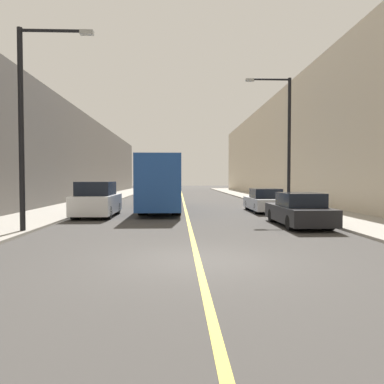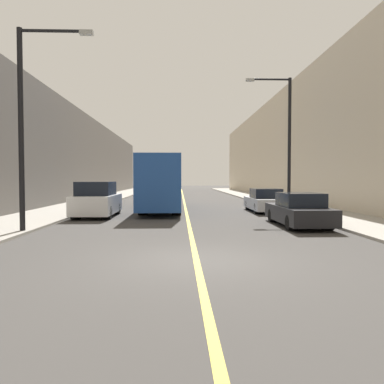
{
  "view_description": "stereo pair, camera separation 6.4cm",
  "coord_description": "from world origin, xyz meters",
  "px_view_note": "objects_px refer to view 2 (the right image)",
  "views": [
    {
      "loc": [
        -0.5,
        -9.35,
        2.07
      ],
      "look_at": [
        0.24,
        10.33,
        1.36
      ],
      "focal_mm": 35.0,
      "sensor_mm": 36.0,
      "label": 1
    },
    {
      "loc": [
        -0.43,
        -9.35,
        2.07
      ],
      "look_at": [
        0.24,
        10.33,
        1.36
      ],
      "focal_mm": 35.0,
      "sensor_mm": 36.0,
      "label": 2
    }
  ],
  "objects_px": {
    "car_right_near": "(299,211)",
    "car_right_mid": "(265,201)",
    "street_lamp_left": "(28,115)",
    "bus": "(163,182)",
    "parked_suv_left": "(97,201)",
    "street_lamp_right": "(286,135)"
  },
  "relations": [
    {
      "from": "car_right_near",
      "to": "car_right_mid",
      "type": "relative_size",
      "value": 1.03
    },
    {
      "from": "car_right_near",
      "to": "street_lamp_left",
      "type": "distance_m",
      "value": 11.67
    },
    {
      "from": "car_right_mid",
      "to": "car_right_near",
      "type": "bearing_deg",
      "value": -90.96
    },
    {
      "from": "bus",
      "to": "parked_suv_left",
      "type": "height_order",
      "value": "bus"
    },
    {
      "from": "bus",
      "to": "car_right_mid",
      "type": "bearing_deg",
      "value": -16.62
    },
    {
      "from": "parked_suv_left",
      "to": "street_lamp_right",
      "type": "relative_size",
      "value": 0.55
    },
    {
      "from": "car_right_near",
      "to": "street_lamp_right",
      "type": "relative_size",
      "value": 0.58
    },
    {
      "from": "bus",
      "to": "car_right_near",
      "type": "distance_m",
      "value": 10.91
    },
    {
      "from": "street_lamp_right",
      "to": "parked_suv_left",
      "type": "bearing_deg",
      "value": -166.76
    },
    {
      "from": "car_right_near",
      "to": "street_lamp_left",
      "type": "bearing_deg",
      "value": -170.85
    },
    {
      "from": "parked_suv_left",
      "to": "car_right_mid",
      "type": "distance_m",
      "value": 10.13
    },
    {
      "from": "car_right_mid",
      "to": "street_lamp_left",
      "type": "bearing_deg",
      "value": -141.81
    },
    {
      "from": "bus",
      "to": "street_lamp_left",
      "type": "relative_size",
      "value": 1.62
    },
    {
      "from": "car_right_mid",
      "to": "street_lamp_right",
      "type": "relative_size",
      "value": 0.56
    },
    {
      "from": "street_lamp_left",
      "to": "car_right_mid",
      "type": "bearing_deg",
      "value": 38.19
    },
    {
      "from": "car_right_mid",
      "to": "street_lamp_left",
      "type": "xyz_separation_m",
      "value": [
        -11.01,
        -8.66,
        3.8
      ]
    },
    {
      "from": "street_lamp_right",
      "to": "street_lamp_left",
      "type": "bearing_deg",
      "value": -144.89
    },
    {
      "from": "parked_suv_left",
      "to": "street_lamp_right",
      "type": "bearing_deg",
      "value": 13.24
    },
    {
      "from": "street_lamp_right",
      "to": "bus",
      "type": "bearing_deg",
      "value": 165.61
    },
    {
      "from": "bus",
      "to": "parked_suv_left",
      "type": "relative_size",
      "value": 2.73
    },
    {
      "from": "parked_suv_left",
      "to": "street_lamp_right",
      "type": "height_order",
      "value": "street_lamp_right"
    },
    {
      "from": "street_lamp_left",
      "to": "street_lamp_right",
      "type": "xyz_separation_m",
      "value": [
        12.25,
        8.61,
        0.29
      ]
    }
  ]
}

